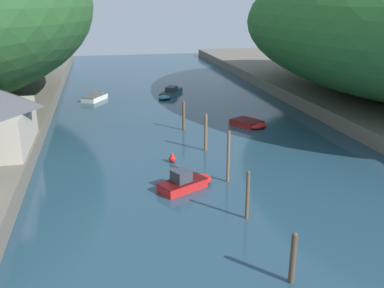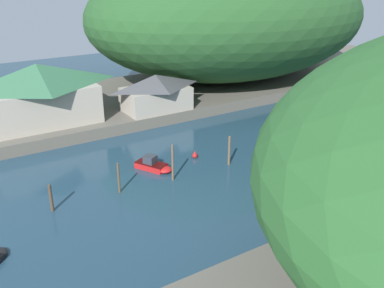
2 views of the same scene
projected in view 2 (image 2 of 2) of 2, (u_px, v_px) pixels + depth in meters
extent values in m
plane|color=#234256|center=(249.00, 160.00, 45.17)|extent=(130.00, 130.00, 0.00)
cube|color=#666056|center=(145.00, 97.00, 64.19)|extent=(22.00, 120.00, 1.42)
ellipsoid|color=#285628|center=(231.00, 16.00, 69.03)|extent=(34.44, 48.22, 19.81)
cube|color=#B2A899|center=(41.00, 104.00, 51.01)|extent=(8.00, 12.54, 4.43)
pyramid|color=#38704C|center=(37.00, 75.00, 49.64)|extent=(8.64, 13.54, 2.65)
cube|color=#B2A899|center=(156.00, 99.00, 55.70)|extent=(5.10, 8.36, 2.97)
pyramid|color=#4C4C51|center=(155.00, 81.00, 54.80)|extent=(5.51, 9.03, 1.70)
cube|color=red|center=(151.00, 166.00, 43.05)|extent=(3.50, 2.81, 0.59)
ellipsoid|color=red|center=(164.00, 169.00, 42.32)|extent=(2.07, 2.01, 0.59)
cube|color=#450A0A|center=(151.00, 163.00, 42.93)|extent=(3.57, 2.87, 0.03)
cube|color=#333842|center=(150.00, 159.00, 42.82)|extent=(1.47, 1.45, 0.80)
cube|color=red|center=(317.00, 169.00, 42.59)|extent=(3.29, 3.53, 0.48)
ellipsoid|color=red|center=(313.00, 174.00, 41.43)|extent=(2.49, 2.25, 0.48)
cube|color=#450A0A|center=(317.00, 166.00, 42.49)|extent=(3.36, 3.60, 0.03)
cube|color=silver|center=(310.00, 106.00, 61.39)|extent=(3.28, 3.88, 0.60)
ellipsoid|color=silver|center=(322.00, 106.00, 61.44)|extent=(2.33, 2.34, 0.60)
cube|color=#504E4A|center=(310.00, 104.00, 61.27)|extent=(3.35, 3.96, 0.03)
cube|color=teal|center=(376.00, 125.00, 54.32)|extent=(3.81, 5.30, 0.49)
ellipsoid|color=teal|center=(356.00, 125.00, 54.11)|extent=(2.59, 3.00, 0.49)
cube|color=#132A33|center=(376.00, 123.00, 54.22)|extent=(3.89, 5.41, 0.03)
cube|color=#333842|center=(378.00, 121.00, 54.12)|extent=(1.86, 2.12, 0.58)
cylinder|color=#4C3D2D|center=(51.00, 199.00, 35.27)|extent=(0.27, 0.27, 2.33)
sphere|color=#4C3D2D|center=(49.00, 186.00, 34.80)|extent=(0.25, 0.25, 0.25)
cylinder|color=brown|center=(119.00, 178.00, 38.12)|extent=(0.21, 0.21, 2.82)
sphere|color=brown|center=(118.00, 164.00, 37.56)|extent=(0.19, 0.19, 0.19)
cylinder|color=brown|center=(173.00, 163.00, 40.20)|extent=(0.21, 0.21, 3.54)
sphere|color=brown|center=(172.00, 145.00, 39.50)|extent=(0.19, 0.19, 0.19)
cylinder|color=brown|center=(229.00, 151.00, 43.49)|extent=(0.26, 0.26, 3.00)
sphere|color=brown|center=(230.00, 137.00, 42.89)|extent=(0.24, 0.24, 0.24)
cylinder|color=brown|center=(271.00, 138.00, 47.07)|extent=(0.27, 0.27, 2.72)
sphere|color=brown|center=(272.00, 126.00, 46.52)|extent=(0.25, 0.25, 0.25)
sphere|color=red|center=(195.00, 156.00, 45.41)|extent=(0.55, 0.55, 0.55)
cone|color=red|center=(195.00, 152.00, 45.25)|extent=(0.27, 0.27, 0.27)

